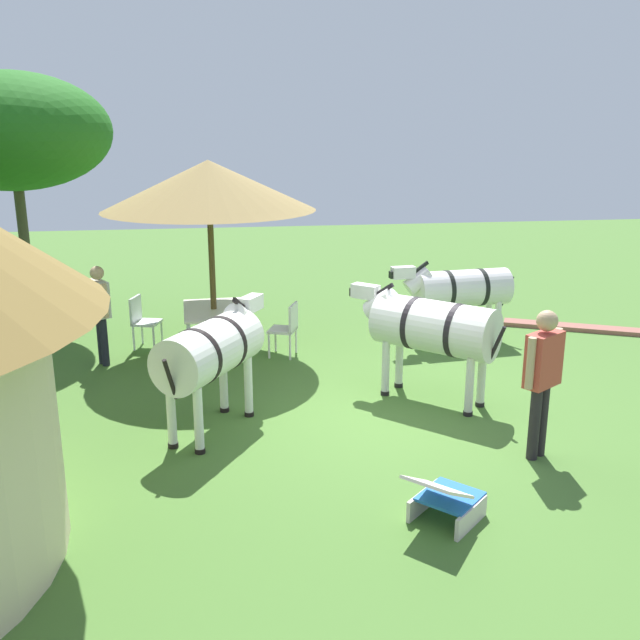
{
  "coord_description": "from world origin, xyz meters",
  "views": [
    {
      "loc": [
        -8.73,
        2.27,
        3.74
      ],
      "look_at": [
        1.02,
        0.83,
        1.0
      ],
      "focal_mm": 39.54,
      "sensor_mm": 36.0,
      "label": 1
    }
  ],
  "objects_px": {
    "striped_lounge_chair": "(445,498)",
    "patio_chair_near_lawn": "(287,326)",
    "guest_beside_umbrella": "(100,306)",
    "shade_umbrella": "(209,185)",
    "zebra_by_umbrella": "(212,350)",
    "zebra_toward_hut": "(459,289)",
    "patio_chair_near_hut": "(142,318)",
    "zebra_nearest_camera": "(431,327)",
    "standing_watcher": "(543,371)",
    "patio_dining_table": "(214,313)",
    "acacia_tree_left_background": "(12,132)"
  },
  "relations": [
    {
      "from": "standing_watcher",
      "to": "patio_dining_table",
      "type": "bearing_deg",
      "value": 95.34
    },
    {
      "from": "acacia_tree_left_background",
      "to": "patio_chair_near_hut",
      "type": "bearing_deg",
      "value": -123.33
    },
    {
      "from": "patio_chair_near_hut",
      "to": "zebra_nearest_camera",
      "type": "xyz_separation_m",
      "value": [
        -3.06,
        -4.19,
        0.54
      ]
    },
    {
      "from": "patio_chair_near_hut",
      "to": "guest_beside_umbrella",
      "type": "relative_size",
      "value": 0.56
    },
    {
      "from": "patio_dining_table",
      "to": "zebra_by_umbrella",
      "type": "height_order",
      "value": "zebra_by_umbrella"
    },
    {
      "from": "zebra_toward_hut",
      "to": "striped_lounge_chair",
      "type": "bearing_deg",
      "value": 153.56
    },
    {
      "from": "patio_dining_table",
      "to": "zebra_toward_hut",
      "type": "bearing_deg",
      "value": -91.6
    },
    {
      "from": "patio_chair_near_lawn",
      "to": "zebra_by_umbrella",
      "type": "xyz_separation_m",
      "value": [
        -2.8,
        1.21,
        0.54
      ]
    },
    {
      "from": "standing_watcher",
      "to": "striped_lounge_chair",
      "type": "distance_m",
      "value": 2.07
    },
    {
      "from": "patio_chair_near_lawn",
      "to": "zebra_by_umbrella",
      "type": "bearing_deg",
      "value": 178.08
    },
    {
      "from": "patio_chair_near_lawn",
      "to": "zebra_nearest_camera",
      "type": "bearing_deg",
      "value": -120.07
    },
    {
      "from": "standing_watcher",
      "to": "zebra_nearest_camera",
      "type": "xyz_separation_m",
      "value": [
        1.9,
        0.72,
        0.0
      ]
    },
    {
      "from": "patio_chair_near_lawn",
      "to": "striped_lounge_chair",
      "type": "relative_size",
      "value": 0.94
    },
    {
      "from": "striped_lounge_chair",
      "to": "patio_chair_near_lawn",
      "type": "bearing_deg",
      "value": 146.73
    },
    {
      "from": "zebra_nearest_camera",
      "to": "zebra_by_umbrella",
      "type": "xyz_separation_m",
      "value": [
        -0.58,
        2.97,
        -0.01
      ]
    },
    {
      "from": "standing_watcher",
      "to": "striped_lounge_chair",
      "type": "relative_size",
      "value": 1.85
    },
    {
      "from": "shade_umbrella",
      "to": "patio_chair_near_hut",
      "type": "xyz_separation_m",
      "value": [
        0.37,
        1.23,
        -2.27
      ]
    },
    {
      "from": "shade_umbrella",
      "to": "striped_lounge_chair",
      "type": "xyz_separation_m",
      "value": [
        -5.78,
        -2.18,
        -2.54
      ]
    },
    {
      "from": "shade_umbrella",
      "to": "patio_chair_near_hut",
      "type": "height_order",
      "value": "shade_umbrella"
    },
    {
      "from": "standing_watcher",
      "to": "zebra_toward_hut",
      "type": "height_order",
      "value": "standing_watcher"
    },
    {
      "from": "guest_beside_umbrella",
      "to": "acacia_tree_left_background",
      "type": "distance_m",
      "value": 3.82
    },
    {
      "from": "patio_dining_table",
      "to": "patio_chair_near_lawn",
      "type": "xyz_separation_m",
      "value": [
        -0.47,
        -1.2,
        -0.15
      ]
    },
    {
      "from": "shade_umbrella",
      "to": "zebra_nearest_camera",
      "type": "bearing_deg",
      "value": -132.33
    },
    {
      "from": "shade_umbrella",
      "to": "acacia_tree_left_background",
      "type": "xyz_separation_m",
      "value": [
        1.78,
        3.38,
        0.82
      ]
    },
    {
      "from": "shade_umbrella",
      "to": "zebra_nearest_camera",
      "type": "distance_m",
      "value": 4.36
    },
    {
      "from": "guest_beside_umbrella",
      "to": "standing_watcher",
      "type": "xyz_separation_m",
      "value": [
        -4.13,
        -5.46,
        0.09
      ]
    },
    {
      "from": "zebra_toward_hut",
      "to": "zebra_nearest_camera",
      "type": "bearing_deg",
      "value": 146.86
    },
    {
      "from": "patio_chair_near_lawn",
      "to": "guest_beside_umbrella",
      "type": "height_order",
      "value": "guest_beside_umbrella"
    },
    {
      "from": "patio_chair_near_lawn",
      "to": "striped_lounge_chair",
      "type": "xyz_separation_m",
      "value": [
        -5.31,
        -0.98,
        -0.27
      ]
    },
    {
      "from": "guest_beside_umbrella",
      "to": "striped_lounge_chair",
      "type": "distance_m",
      "value": 6.67
    },
    {
      "from": "striped_lounge_chair",
      "to": "patio_chair_near_hut",
      "type": "bearing_deg",
      "value": 165.26
    },
    {
      "from": "patio_dining_table",
      "to": "patio_chair_near_hut",
      "type": "bearing_deg",
      "value": 73.28
    },
    {
      "from": "striped_lounge_chair",
      "to": "zebra_toward_hut",
      "type": "bearing_deg",
      "value": 116.05
    },
    {
      "from": "guest_beside_umbrella",
      "to": "acacia_tree_left_background",
      "type": "xyz_separation_m",
      "value": [
        2.25,
        1.6,
        2.64
      ]
    },
    {
      "from": "guest_beside_umbrella",
      "to": "zebra_nearest_camera",
      "type": "relative_size",
      "value": 0.86
    },
    {
      "from": "acacia_tree_left_background",
      "to": "zebra_toward_hut",
      "type": "bearing_deg",
      "value": -103.98
    },
    {
      "from": "shade_umbrella",
      "to": "patio_chair_near_hut",
      "type": "bearing_deg",
      "value": 73.28
    },
    {
      "from": "patio_chair_near_lawn",
      "to": "zebra_nearest_camera",
      "type": "distance_m",
      "value": 2.88
    },
    {
      "from": "guest_beside_umbrella",
      "to": "zebra_by_umbrella",
      "type": "distance_m",
      "value": 3.32
    },
    {
      "from": "guest_beside_umbrella",
      "to": "standing_watcher",
      "type": "bearing_deg",
      "value": 23.35
    },
    {
      "from": "zebra_nearest_camera",
      "to": "guest_beside_umbrella",
      "type": "bearing_deg",
      "value": 108.82
    },
    {
      "from": "shade_umbrella",
      "to": "zebra_by_umbrella",
      "type": "xyz_separation_m",
      "value": [
        -3.27,
        0.02,
        -1.74
      ]
    },
    {
      "from": "patio_dining_table",
      "to": "zebra_nearest_camera",
      "type": "distance_m",
      "value": 4.02
    },
    {
      "from": "patio_chair_near_hut",
      "to": "zebra_by_umbrella",
      "type": "relative_size",
      "value": 0.45
    },
    {
      "from": "standing_watcher",
      "to": "zebra_nearest_camera",
      "type": "relative_size",
      "value": 0.94
    },
    {
      "from": "patio_chair_near_hut",
      "to": "zebra_nearest_camera",
      "type": "height_order",
      "value": "zebra_nearest_camera"
    },
    {
      "from": "patio_chair_near_lawn",
      "to": "shade_umbrella",
      "type": "bearing_deg",
      "value": 90.0
    },
    {
      "from": "zebra_by_umbrella",
      "to": "zebra_toward_hut",
      "type": "bearing_deg",
      "value": 68.08
    },
    {
      "from": "guest_beside_umbrella",
      "to": "acacia_tree_left_background",
      "type": "height_order",
      "value": "acacia_tree_left_background"
    },
    {
      "from": "patio_chair_near_lawn",
      "to": "standing_watcher",
      "type": "relative_size",
      "value": 0.51
    }
  ]
}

